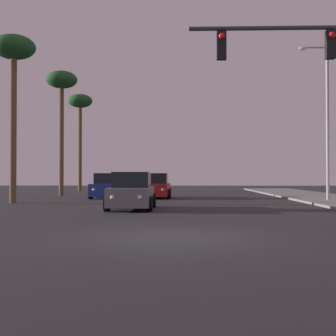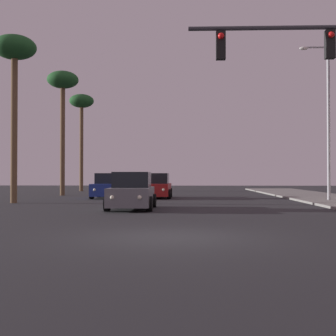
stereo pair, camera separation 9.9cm
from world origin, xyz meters
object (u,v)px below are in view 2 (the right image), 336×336
object	(u,v)px
car_red	(156,187)
palm_tree_far	(82,107)
car_blue	(109,187)
palm_tree_near	(14,57)
street_lamp	(326,113)
palm_tree_mid	(63,87)
car_grey	(132,192)

from	to	relation	value
car_red	palm_tree_far	distance (m)	17.91
car_blue	car_red	size ratio (longest dim) A/B	1.00
car_blue	palm_tree_near	bearing A→B (deg)	54.29
car_red	street_lamp	world-z (taller)	street_lamp
palm_tree_near	palm_tree_mid	size ratio (longest dim) A/B	0.97
car_blue	palm_tree_near	world-z (taller)	palm_tree_near
car_red	palm_tree_near	bearing A→B (deg)	39.79
car_blue	car_red	bearing A→B (deg)	-178.22
street_lamp	palm_tree_near	xyz separation A→B (m)	(-17.65, -1.75, 2.98)
car_red	palm_tree_near	size ratio (longest dim) A/B	0.46
car_red	street_lamp	bearing A→B (deg)	158.62
car_red	palm_tree_mid	size ratio (longest dim) A/B	0.45
car_grey	palm_tree_near	xyz separation A→B (m)	(-7.07, 4.48, 7.34)
car_grey	palm_tree_mid	size ratio (longest dim) A/B	0.45
car_red	palm_tree_far	bearing A→B (deg)	-58.16
car_red	car_blue	bearing A→B (deg)	2.71
street_lamp	palm_tree_mid	world-z (taller)	palm_tree_mid
car_blue	car_red	xyz separation A→B (m)	(3.23, 0.08, 0.00)
car_blue	palm_tree_mid	world-z (taller)	palm_tree_mid
car_blue	palm_tree_far	bearing A→B (deg)	-69.98
car_blue	palm_tree_near	xyz separation A→B (m)	(-4.32, -5.91, 7.34)
car_grey	palm_tree_far	distance (m)	26.76
palm_tree_far	street_lamp	bearing A→B (deg)	-44.86
car_grey	street_lamp	xyz separation A→B (m)	(10.58, 6.24, 4.36)
palm_tree_near	palm_tree_mid	bearing A→B (deg)	89.57
car_blue	palm_tree_near	distance (m)	10.37
palm_tree_near	car_red	bearing A→B (deg)	38.42
street_lamp	palm_tree_mid	bearing A→B (deg)	154.86
car_red	palm_tree_near	distance (m)	12.11
street_lamp	car_blue	bearing A→B (deg)	162.67
car_blue	palm_tree_far	xyz separation A→B (m)	(-5.01, 14.09, 7.53)
car_grey	palm_tree_far	xyz separation A→B (m)	(-7.76, 24.48, 7.53)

